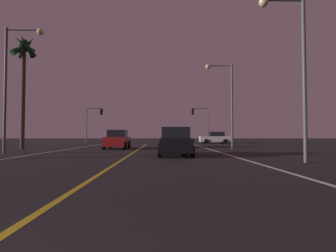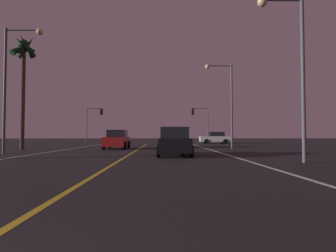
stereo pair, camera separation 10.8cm
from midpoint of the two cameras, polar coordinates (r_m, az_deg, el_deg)
The scene contains 13 objects.
lane_edge_right at distance 16.84m, azimuth 12.85°, elevation -6.09°, with size 0.16×42.65×0.01m, color silver.
lane_edge_left at distance 18.24m, azimuth -28.14°, elevation -5.58°, with size 0.16×42.65×0.01m, color silver.
lane_center_divider at distance 16.44m, azimuth -8.51°, elevation -6.21°, with size 0.16×42.65×0.01m, color gold.
car_oncoming at distance 24.64m, azimuth -10.82°, elevation -2.87°, with size 2.02×4.30×1.70m.
car_lead_same_lane at distance 16.14m, azimuth 1.27°, elevation -3.41°, with size 2.02×4.30×1.70m.
car_crossing_side at distance 39.44m, azimuth 9.89°, elevation -2.51°, with size 4.30×2.02×1.70m.
car_ahead_far at distance 26.60m, azimuth 0.22°, elevation -2.83°, with size 2.02×4.30×1.70m.
traffic_light_near_right at distance 38.58m, azimuth 6.67°, elevation 1.83°, with size 2.45×0.36×5.09m.
traffic_light_near_left at distance 39.35m, azimuth -15.43°, elevation 1.77°, with size 2.39×0.36×5.05m.
street_lamp_right_near at distance 13.75m, azimuth 24.88°, elevation 13.35°, with size 2.13×0.44×7.54m.
street_lamp_left_mid at distance 20.93m, azimuth -30.02°, elevation 9.66°, with size 2.55×0.44×8.44m.
street_lamp_right_far at distance 25.20m, azimuth 12.01°, elevation 6.61°, with size 2.53×0.44×7.75m.
palm_tree_left_mid at distance 27.53m, azimuth -28.42°, elevation 12.75°, with size 2.22×2.37×10.10m.
Camera 1 is at (1.95, -0.95, 1.24)m, focal length 28.66 mm.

